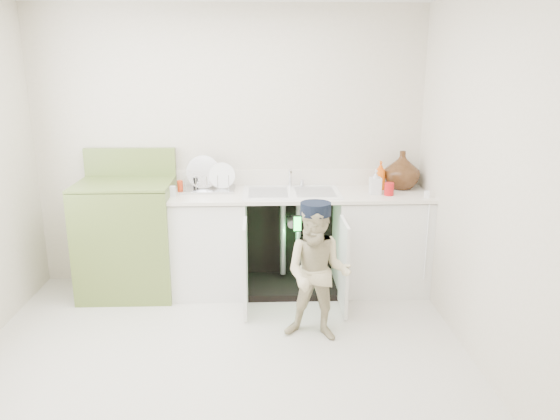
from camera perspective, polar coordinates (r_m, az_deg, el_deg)
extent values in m
plane|color=beige|center=(3.99, -6.04, -15.08)|extent=(3.50, 3.50, 0.00)
cube|color=beige|center=(5.00, -5.29, 6.45)|extent=(3.50, 2.50, 0.02)
cube|color=beige|center=(2.10, -9.74, -6.25)|extent=(3.50, 2.50, 0.02)
cube|color=beige|center=(3.81, 20.64, 2.75)|extent=(2.50, 3.00, 0.02)
cube|color=white|center=(4.93, -8.16, -3.61)|extent=(0.80, 0.60, 0.86)
cube|color=white|center=(5.01, 10.37, -3.38)|extent=(0.80, 0.60, 0.86)
cube|color=black|center=(5.16, 1.02, -2.57)|extent=(0.80, 0.06, 0.86)
cube|color=black|center=(5.05, 1.16, -7.84)|extent=(0.80, 0.60, 0.06)
cylinder|color=gray|center=(4.99, 0.32, -2.96)|extent=(0.05, 0.05, 0.70)
cylinder|color=gray|center=(5.00, 1.93, -2.94)|extent=(0.05, 0.05, 0.70)
cylinder|color=gray|center=(4.90, 1.17, -1.24)|extent=(0.07, 0.18, 0.07)
cube|color=white|center=(4.44, -3.64, -6.04)|extent=(0.03, 0.40, 0.76)
cube|color=white|center=(4.49, 6.67, -5.88)|extent=(0.02, 0.40, 0.76)
cube|color=white|center=(4.78, 1.22, 1.63)|extent=(2.44, 0.64, 0.03)
cube|color=white|center=(5.04, 1.04, 3.40)|extent=(2.44, 0.02, 0.15)
cube|color=white|center=(4.78, 1.22, 1.75)|extent=(0.85, 0.55, 0.02)
cube|color=gray|center=(4.77, -1.24, 1.84)|extent=(0.34, 0.40, 0.01)
cube|color=gray|center=(4.79, 3.67, 1.88)|extent=(0.34, 0.40, 0.01)
cylinder|color=silver|center=(4.97, 1.08, 3.41)|extent=(0.03, 0.03, 0.17)
cylinder|color=silver|center=(4.90, 1.12, 4.12)|extent=(0.02, 0.14, 0.02)
cylinder|color=silver|center=(4.99, 2.34, 2.85)|extent=(0.04, 0.04, 0.06)
cylinder|color=white|center=(4.78, 15.09, -3.10)|extent=(0.01, 0.01, 0.70)
cube|color=white|center=(4.76, 15.09, 1.59)|extent=(0.04, 0.02, 0.06)
cube|color=silver|center=(4.91, -7.51, 2.16)|extent=(0.47, 0.32, 0.02)
cylinder|color=silver|center=(4.91, -8.01, 3.17)|extent=(0.29, 0.11, 0.29)
cylinder|color=white|center=(4.88, -6.06, 3.03)|extent=(0.23, 0.06, 0.23)
cylinder|color=silver|center=(4.81, -9.90, 2.78)|extent=(0.01, 0.01, 0.14)
cylinder|color=silver|center=(4.80, -8.78, 2.80)|extent=(0.01, 0.01, 0.14)
cylinder|color=silver|center=(4.79, -7.65, 2.81)|extent=(0.01, 0.01, 0.14)
cylinder|color=silver|center=(4.78, -6.52, 2.83)|extent=(0.01, 0.01, 0.14)
cylinder|color=silver|center=(4.78, -5.39, 2.84)|extent=(0.01, 0.01, 0.14)
imported|color=#411A12|center=(5.03, 12.61, 4.11)|extent=(0.33, 0.33, 0.34)
imported|color=#F35E0C|center=(4.95, 10.44, 3.57)|extent=(0.10, 0.10, 0.26)
imported|color=silver|center=(4.79, 9.94, 2.92)|extent=(0.10, 0.10, 0.21)
cylinder|color=red|center=(4.77, 11.32, 2.16)|extent=(0.08, 0.08, 0.11)
cylinder|color=red|center=(4.89, -10.39, 2.47)|extent=(0.05, 0.05, 0.10)
cylinder|color=#BBB689|center=(4.83, -11.76, 2.12)|extent=(0.06, 0.06, 0.08)
cylinder|color=black|center=(4.91, -8.80, 2.71)|extent=(0.04, 0.04, 0.12)
cube|color=silver|center=(4.72, -11.17, 1.92)|extent=(0.05, 0.05, 0.09)
cube|color=olive|center=(5.00, -15.60, -3.02)|extent=(0.81, 0.65, 0.98)
cube|color=olive|center=(4.87, -16.03, 2.67)|extent=(0.81, 0.65, 0.02)
cube|color=olive|center=(5.11, -15.39, 4.84)|extent=(0.81, 0.06, 0.26)
cylinder|color=black|center=(4.77, -18.84, 2.12)|extent=(0.18, 0.18, 0.02)
cylinder|color=silver|center=(4.77, -18.85, 2.26)|extent=(0.21, 0.21, 0.01)
cylinder|color=black|center=(5.07, -17.83, 2.95)|extent=(0.18, 0.18, 0.02)
cylinder|color=silver|center=(5.07, -17.84, 3.08)|extent=(0.21, 0.21, 0.01)
cylinder|color=black|center=(4.67, -14.06, 2.21)|extent=(0.18, 0.18, 0.02)
cylinder|color=silver|center=(4.67, -14.07, 2.35)|extent=(0.21, 0.21, 0.01)
cylinder|color=black|center=(4.98, -13.32, 3.05)|extent=(0.18, 0.18, 0.02)
cylinder|color=silver|center=(4.98, -13.33, 3.18)|extent=(0.21, 0.21, 0.01)
imported|color=beige|center=(4.02, 3.96, -6.64)|extent=(0.59, 0.51, 1.03)
cylinder|color=black|center=(3.87, 4.09, 0.03)|extent=(0.27, 0.27, 0.09)
cube|color=black|center=(3.97, 4.32, -0.09)|extent=(0.19, 0.13, 0.01)
cube|color=black|center=(4.50, 1.83, -1.43)|extent=(0.07, 0.01, 0.14)
cube|color=#26F23F|center=(4.49, 1.83, -1.46)|extent=(0.06, 0.00, 0.12)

